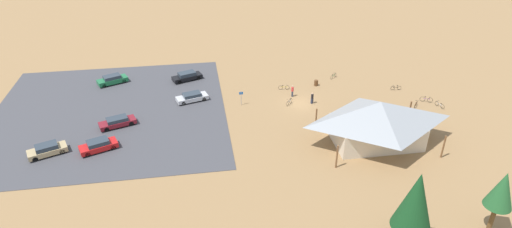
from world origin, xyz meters
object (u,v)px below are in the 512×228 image
bicycle_silver_lone_east (289,102)px  bicycle_green_yard_left (333,76)px  car_green_aisle_side (112,80)px  car_red_mid_lot (98,145)px  bicycle_yellow_front_row (284,87)px  car_silver_end_stall (192,97)px  car_black_far_end (187,76)px  bicycle_white_mid_cluster (440,105)px  visitor_crossing_yard (292,91)px  car_maroon_second_row (117,122)px  bicycle_purple_edge_north (426,99)px  pine_west (502,190)px  trash_bin (316,83)px  pine_far_west (416,201)px  lot_sign (241,96)px  bike_pavilion (378,119)px  bicycle_orange_near_porch (416,105)px  bicycle_black_yard_right (396,88)px  visitor_near_lot (312,98)px  car_tan_back_corner (47,150)px

bicycle_silver_lone_east → bicycle_green_yard_left: size_ratio=1.06×
car_green_aisle_side → car_red_mid_lot: car_green_aisle_side is taller
bicycle_yellow_front_row → car_silver_end_stall: 14.22m
car_red_mid_lot → car_black_far_end: bearing=-120.5°
bicycle_white_mid_cluster → visitor_crossing_yard: (20.04, -6.57, 0.58)m
bicycle_green_yard_left → car_maroon_second_row: (32.88, 10.35, 0.34)m
bicycle_purple_edge_north → car_black_far_end: (34.38, -12.93, 0.33)m
bicycle_purple_edge_north → pine_west: bearing=74.7°
bicycle_yellow_front_row → car_green_aisle_side: car_green_aisle_side is taller
trash_bin → bicycle_silver_lone_east: bicycle_silver_lone_east is taller
pine_far_west → car_maroon_second_row: size_ratio=1.59×
car_maroon_second_row → visitor_crossing_yard: size_ratio=2.82×
pine_far_west → bicycle_white_mid_cluster: bearing=-124.7°
bicycle_white_mid_cluster → car_silver_end_stall: car_silver_end_stall is taller
pine_west → car_black_far_end: bearing=-54.2°
lot_sign → bicycle_white_mid_cluster: 28.41m
bike_pavilion → trash_bin: size_ratio=14.86×
bicycle_orange_near_porch → car_black_far_end: (32.13, -14.13, 0.36)m
lot_sign → bicycle_green_yard_left: lot_sign is taller
pine_west → car_green_aisle_side: size_ratio=1.36×
bicycle_purple_edge_north → bicycle_green_yard_left: bearing=-43.1°
bicycle_yellow_front_row → car_maroon_second_row: bearing=17.2°
bike_pavilion → bicycle_black_yard_right: size_ratio=8.10×
car_red_mid_lot → visitor_near_lot: visitor_near_lot is taller
bicycle_white_mid_cluster → bicycle_black_yard_right: size_ratio=1.01×
visitor_crossing_yard → bicycle_silver_lone_east: bearing=67.8°
bicycle_purple_edge_north → visitor_near_lot: bearing=-7.3°
bicycle_yellow_front_row → bicycle_black_yard_right: 17.25m
bike_pavilion → car_black_far_end: size_ratio=2.67×
lot_sign → visitor_near_lot: 10.28m
lot_sign → car_tan_back_corner: (24.33, 8.93, -0.68)m
car_silver_end_stall → car_black_far_end: 7.44m
bicycle_black_yard_right → car_maroon_second_row: (41.06, 4.65, 0.35)m
car_tan_back_corner → car_silver_end_stall: car_tan_back_corner is taller
trash_bin → car_green_aisle_side: (31.65, -5.54, 0.30)m
pine_west → car_maroon_second_row: size_ratio=1.34×
bicycle_green_yard_left → car_red_mid_lot: car_red_mid_lot is taller
bicycle_black_yard_right → bicycle_green_yard_left: bearing=-34.9°
lot_sign → bicycle_yellow_front_row: size_ratio=1.26×
car_maroon_second_row → pine_west: bearing=145.9°
pine_west → bicycle_black_yard_right: pine_west is taller
bicycle_white_mid_cluster → bicycle_black_yard_right: bearing=-58.9°
bike_pavilion → car_green_aisle_side: (34.46, -22.50, -2.56)m
car_maroon_second_row → visitor_near_lot: (-27.09, -2.34, 0.20)m
lot_sign → pine_west: 34.86m
trash_bin → bicycle_silver_lone_east: 7.81m
visitor_near_lot → lot_sign: bearing=-6.1°
pine_far_west → car_black_far_end: pine_far_west is taller
lot_sign → visitor_crossing_yard: (-7.90, -1.54, -0.48)m
bicycle_silver_lone_east → visitor_near_lot: bearing=176.7°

